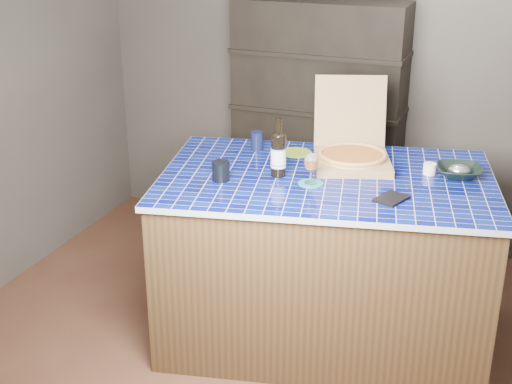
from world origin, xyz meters
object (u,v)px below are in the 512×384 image
at_px(pizza_box, 352,153).
at_px(wine_glass, 311,163).
at_px(dvd_case, 391,199).
at_px(kitchen_island, 324,257).
at_px(mead_bottle, 278,153).
at_px(bowl, 459,171).

bearing_deg(pizza_box, wine_glass, -127.51).
relative_size(wine_glass, dvd_case, 0.98).
distance_m(kitchen_island, pizza_box, 0.62).
relative_size(mead_bottle, dvd_case, 1.90).
bearing_deg(bowl, wine_glass, -150.85).
height_order(pizza_box, mead_bottle, pizza_box).
bearing_deg(bowl, mead_bottle, -159.45).
relative_size(dvd_case, bowl, 0.71).
xyz_separation_m(kitchen_island, dvd_case, (0.40, -0.21, 0.51)).
height_order(dvd_case, bowl, bowl).
bearing_deg(bowl, kitchen_island, -159.11).
bearing_deg(kitchen_island, mead_bottle, -172.67).
bearing_deg(mead_bottle, wine_glass, -15.24).
height_order(mead_bottle, dvd_case, mead_bottle).
bearing_deg(kitchen_island, bowl, 8.58).
xyz_separation_m(pizza_box, mead_bottle, (-0.33, -0.33, 0.06)).
height_order(mead_bottle, bowl, mead_bottle).
xyz_separation_m(kitchen_island, mead_bottle, (-0.25, -0.09, 0.63)).
distance_m(dvd_case, bowl, 0.54).
distance_m(kitchen_island, wine_glass, 0.64).
relative_size(pizza_box, mead_bottle, 1.89).
bearing_deg(kitchen_island, dvd_case, -39.52).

